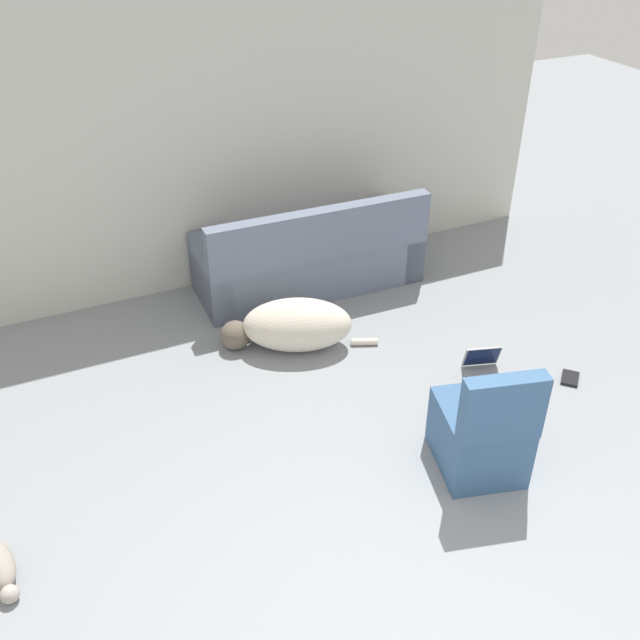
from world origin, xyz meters
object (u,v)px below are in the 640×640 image
Objects in this scene: couch at (310,259)px; book_black at (570,378)px; dog at (293,326)px; laptop_open at (484,365)px; side_chair at (482,433)px.

couch is 9.37× the size of book_black.
dog reaches higher than laptop_open.
couch reaches higher than laptop_open.
dog is 5.67× the size of book_black.
dog is at bearing 159.12° from laptop_open.
couch is at bearing -74.43° from side_chair.
laptop_open is 1.10m from side_chair.
side_chair is at bearing -158.40° from book_black.
book_black is (1.82, -1.33, -0.20)m from dog.
couch is 1.01m from dog.
side_chair reaches higher than book_black.
dog is at bearing -57.76° from side_chair.
side_chair is at bearing 92.67° from couch.
book_black is 0.25× the size of side_chair.
book_black is 1.35m from side_chair.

